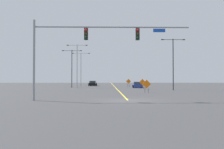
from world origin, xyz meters
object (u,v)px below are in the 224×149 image
object	(u,v)px
street_lamp_mid_right	(72,65)
car_blue_passing	(137,85)
street_lamp_far_right	(81,66)
car_black_mid	(93,83)
traffic_signal_assembly	(87,40)
construction_sign_left_shoulder	(147,85)
construction_sign_median_far	(129,82)
street_lamp_near_left	(173,60)
construction_sign_left_lane	(142,83)
street_lamp_far_left	(77,62)

from	to	relation	value
street_lamp_mid_right	car_blue_passing	world-z (taller)	street_lamp_mid_right
street_lamp_mid_right	street_lamp_far_right	bearing A→B (deg)	78.75
street_lamp_mid_right	street_lamp_far_right	size ratio (longest dim) A/B	0.98
car_black_mid	car_blue_passing	world-z (taller)	car_black_mid
traffic_signal_assembly	construction_sign_left_shoulder	distance (m)	14.39
street_lamp_far_right	construction_sign_median_far	world-z (taller)	street_lamp_far_right
construction_sign_median_far	traffic_signal_assembly	bearing A→B (deg)	-101.20
street_lamp_near_left	car_blue_passing	xyz separation A→B (m)	(-4.72, 11.81, -4.69)
street_lamp_near_left	construction_sign_left_lane	bearing A→B (deg)	133.99
street_lamp_far_left	street_lamp_far_right	bearing A→B (deg)	91.20
construction_sign_left_shoulder	car_black_mid	distance (m)	35.76
street_lamp_far_left	construction_sign_left_lane	size ratio (longest dim) A/B	4.77
traffic_signal_assembly	car_black_mid	distance (m)	46.32
traffic_signal_assembly	construction_sign_left_lane	bearing A→B (deg)	70.26
car_blue_passing	construction_sign_median_far	bearing A→B (deg)	110.79
street_lamp_far_right	street_lamp_mid_right	bearing A→B (deg)	-101.25
street_lamp_near_left	street_lamp_mid_right	size ratio (longest dim) A/B	1.04
street_lamp_far_right	car_blue_passing	size ratio (longest dim) A/B	2.17
street_lamp_far_left	street_lamp_mid_right	xyz separation A→B (m)	(-1.50, 2.44, -0.47)
street_lamp_far_right	construction_sign_left_shoulder	xyz separation A→B (m)	(12.31, -27.41, -4.06)
street_lamp_far_left	construction_sign_left_shoulder	size ratio (longest dim) A/B	5.14
construction_sign_left_shoulder	car_blue_passing	xyz separation A→B (m)	(1.22, 19.50, -0.53)
traffic_signal_assembly	car_black_mid	xyz separation A→B (m)	(-2.31, 46.02, -4.73)
street_lamp_far_right	construction_sign_left_shoulder	bearing A→B (deg)	-65.81
construction_sign_left_lane	traffic_signal_assembly	bearing A→B (deg)	-109.74
traffic_signal_assembly	street_lamp_near_left	distance (m)	23.44
construction_sign_left_lane	car_blue_passing	distance (m)	7.01
car_black_mid	construction_sign_left_lane	bearing A→B (deg)	-63.41
street_lamp_mid_right	construction_sign_median_far	bearing A→B (deg)	12.46
street_lamp_far_right	construction_sign_left_lane	bearing A→B (deg)	-47.61
street_lamp_far_left	construction_sign_median_far	distance (m)	13.61
car_black_mid	construction_sign_median_far	bearing A→B (deg)	-48.99
traffic_signal_assembly	construction_sign_left_shoulder	xyz separation A→B (m)	(7.38, 11.60, -4.26)
traffic_signal_assembly	car_black_mid	size ratio (longest dim) A/B	3.06
traffic_signal_assembly	construction_sign_median_far	xyz separation A→B (m)	(6.99, 35.33, -4.13)
street_lamp_mid_right	traffic_signal_assembly	bearing A→B (deg)	-79.09
traffic_signal_assembly	street_lamp_near_left	xyz separation A→B (m)	(13.32, 19.29, -0.10)
construction_sign_left_shoulder	street_lamp_far_right	bearing A→B (deg)	114.19
street_lamp_far_right	car_black_mid	world-z (taller)	street_lamp_far_right
street_lamp_near_left	construction_sign_left_lane	distance (m)	7.84
street_lamp_near_left	car_blue_passing	world-z (taller)	street_lamp_near_left
car_blue_passing	traffic_signal_assembly	bearing A→B (deg)	-105.45
street_lamp_far_left	construction_sign_median_far	size ratio (longest dim) A/B	4.77
traffic_signal_assembly	construction_sign_left_lane	world-z (taller)	traffic_signal_assembly
street_lamp_near_left	car_blue_passing	bearing A→B (deg)	111.78
car_blue_passing	street_lamp_near_left	bearing A→B (deg)	-68.22
car_black_mid	street_lamp_mid_right	bearing A→B (deg)	-106.13
construction_sign_left_shoulder	car_blue_passing	bearing A→B (deg)	86.42
street_lamp_near_left	traffic_signal_assembly	bearing A→B (deg)	-124.63
traffic_signal_assembly	street_lamp_far_left	distance (m)	30.34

